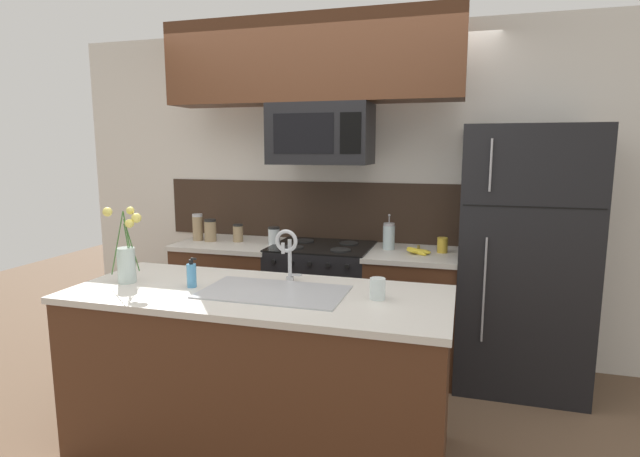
% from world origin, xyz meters
% --- Properties ---
extents(ground_plane, '(10.00, 10.00, 0.00)m').
position_xyz_m(ground_plane, '(0.00, 0.00, 0.00)').
color(ground_plane, brown).
extents(rear_partition, '(5.20, 0.10, 2.60)m').
position_xyz_m(rear_partition, '(0.30, 1.28, 1.30)').
color(rear_partition, silver).
rests_on(rear_partition, ground).
extents(splash_band, '(2.96, 0.01, 0.48)m').
position_xyz_m(splash_band, '(0.00, 1.22, 1.15)').
color(splash_band, '#332319').
rests_on(splash_band, rear_partition).
extents(back_counter_left, '(0.81, 0.65, 0.91)m').
position_xyz_m(back_counter_left, '(-0.77, 0.90, 0.46)').
color(back_counter_left, '#4C2B19').
rests_on(back_counter_left, ground).
extents(back_counter_right, '(0.67, 0.65, 0.91)m').
position_xyz_m(back_counter_right, '(0.70, 0.90, 0.46)').
color(back_counter_right, '#4C2B19').
rests_on(back_counter_right, ground).
extents(stove_range, '(0.76, 0.64, 0.93)m').
position_xyz_m(stove_range, '(0.00, 0.90, 0.46)').
color(stove_range, black).
rests_on(stove_range, ground).
extents(microwave, '(0.74, 0.40, 0.44)m').
position_xyz_m(microwave, '(0.00, 0.88, 1.77)').
color(microwave, black).
extents(upper_cabinet_band, '(2.18, 0.34, 0.60)m').
position_xyz_m(upper_cabinet_band, '(-0.07, 0.85, 2.29)').
color(upper_cabinet_band, '#4C2B19').
extents(refrigerator, '(0.86, 0.74, 1.81)m').
position_xyz_m(refrigerator, '(1.44, 0.92, 0.91)').
color(refrigerator, black).
rests_on(refrigerator, ground).
extents(storage_jar_tall, '(0.08, 0.08, 0.22)m').
position_xyz_m(storage_jar_tall, '(-1.06, 0.89, 1.02)').
color(storage_jar_tall, '#997F5B').
rests_on(storage_jar_tall, back_counter_left).
extents(storage_jar_medium, '(0.10, 0.10, 0.18)m').
position_xyz_m(storage_jar_medium, '(-0.94, 0.88, 1.00)').
color(storage_jar_medium, '#997F5B').
rests_on(storage_jar_medium, back_counter_left).
extents(storage_jar_short, '(0.08, 0.08, 0.14)m').
position_xyz_m(storage_jar_short, '(-0.72, 0.93, 0.98)').
color(storage_jar_short, '#997F5B').
rests_on(storage_jar_short, back_counter_left).
extents(storage_jar_squat, '(0.09, 0.09, 0.14)m').
position_xyz_m(storage_jar_squat, '(-0.39, 0.88, 0.98)').
color(storage_jar_squat, silver).
rests_on(storage_jar_squat, back_counter_left).
extents(banana_bunch, '(0.19, 0.12, 0.08)m').
position_xyz_m(banana_bunch, '(0.74, 0.84, 0.93)').
color(banana_bunch, yellow).
rests_on(banana_bunch, back_counter_right).
extents(french_press, '(0.09, 0.09, 0.27)m').
position_xyz_m(french_press, '(0.51, 0.96, 1.01)').
color(french_press, silver).
rests_on(french_press, back_counter_right).
extents(coffee_tin, '(0.08, 0.08, 0.11)m').
position_xyz_m(coffee_tin, '(0.90, 0.95, 0.97)').
color(coffee_tin, gold).
rests_on(coffee_tin, back_counter_right).
extents(island_counter, '(2.03, 0.83, 0.91)m').
position_xyz_m(island_counter, '(-0.00, -0.35, 0.46)').
color(island_counter, '#4C2B19').
rests_on(island_counter, ground).
extents(kitchen_sink, '(0.76, 0.44, 0.16)m').
position_xyz_m(kitchen_sink, '(0.09, -0.35, 0.84)').
color(kitchen_sink, '#ADAFB5').
rests_on(kitchen_sink, island_counter).
extents(sink_faucet, '(0.14, 0.14, 0.31)m').
position_xyz_m(sink_faucet, '(0.09, -0.13, 1.11)').
color(sink_faucet, '#B7BABF').
rests_on(sink_faucet, island_counter).
extents(dish_soap_bottle, '(0.06, 0.05, 0.16)m').
position_xyz_m(dish_soap_bottle, '(-0.38, -0.38, 0.98)').
color(dish_soap_bottle, '#4C93C6').
rests_on(dish_soap_bottle, island_counter).
extents(drinking_glass, '(0.08, 0.08, 0.11)m').
position_xyz_m(drinking_glass, '(0.64, -0.31, 0.96)').
color(drinking_glass, silver).
rests_on(drinking_glass, island_counter).
extents(flower_vase, '(0.14, 0.18, 0.44)m').
position_xyz_m(flower_vase, '(-0.78, -0.39, 1.05)').
color(flower_vase, silver).
rests_on(flower_vase, island_counter).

